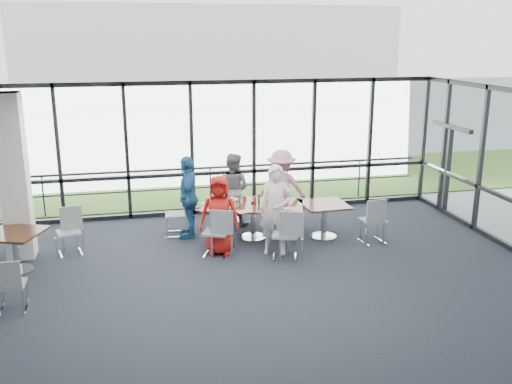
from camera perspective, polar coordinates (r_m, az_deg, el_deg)
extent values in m
cube|color=black|center=(9.36, -2.64, -11.36)|extent=(12.00, 10.00, 0.02)
cube|color=white|center=(8.41, -2.91, 8.56)|extent=(12.00, 10.00, 0.04)
cube|color=white|center=(13.56, -6.43, 4.26)|extent=(12.00, 0.10, 3.20)
cube|color=black|center=(14.44, 18.65, 1.99)|extent=(0.12, 1.60, 2.10)
cube|color=silver|center=(11.74, -23.03, 1.36)|extent=(0.50, 0.50, 3.20)
cube|color=gray|center=(18.77, -7.99, 2.28)|extent=(80.00, 70.00, 0.02)
cube|color=#305419|center=(16.83, -7.41, 0.87)|extent=(80.00, 5.00, 0.01)
cube|color=white|center=(40.61, -5.10, 13.68)|extent=(24.00, 10.00, 6.00)
cylinder|color=#2D2D33|center=(14.39, -6.57, 0.41)|extent=(12.00, 0.06, 0.06)
cube|color=#3E1F12|center=(12.05, -0.31, -1.33)|extent=(2.35, 1.73, 0.04)
cylinder|color=silver|center=(12.16, -0.31, -3.02)|extent=(0.12, 0.12, 0.71)
cylinder|color=silver|center=(12.27, -0.31, -4.52)|extent=(0.56, 0.56, 0.03)
cube|color=#3E1F12|center=(11.26, -23.05, -3.82)|extent=(1.22, 1.22, 0.04)
cylinder|color=silver|center=(11.38, -22.85, -5.61)|extent=(0.12, 0.12, 0.71)
cube|color=#3E1F12|center=(12.18, 6.86, -1.26)|extent=(0.96, 0.96, 0.04)
cylinder|color=silver|center=(12.29, 6.81, -2.93)|extent=(0.12, 0.12, 0.71)
imported|color=#AA1710|center=(11.21, -3.68, -2.32)|extent=(0.88, 0.68, 1.59)
imported|color=silver|center=(11.16, 2.01, -1.82)|extent=(0.77, 0.66, 1.79)
imported|color=slate|center=(12.93, -2.36, 0.29)|extent=(0.95, 0.84, 1.66)
imported|color=#CF7F91|center=(12.87, 2.53, 0.41)|extent=(1.20, 0.74, 1.74)
imported|color=#205589|center=(12.18, -6.77, -0.48)|extent=(0.73, 1.12, 1.77)
cylinder|color=white|center=(11.80, -3.17, -1.57)|extent=(0.28, 0.28, 0.01)
cylinder|color=white|center=(11.71, 2.37, -1.70)|extent=(0.28, 0.28, 0.01)
cylinder|color=white|center=(12.39, -2.34, -0.73)|extent=(0.25, 0.25, 0.01)
cylinder|color=white|center=(12.40, 2.19, -0.72)|extent=(0.28, 0.28, 0.01)
cylinder|color=white|center=(12.12, -4.80, -1.14)|extent=(0.28, 0.28, 0.01)
cylinder|color=white|center=(11.76, -1.97, -1.28)|extent=(0.07, 0.07, 0.15)
cylinder|color=white|center=(11.77, 0.90, -1.30)|extent=(0.07, 0.07, 0.13)
cylinder|color=white|center=(12.24, -0.21, -0.65)|extent=(0.06, 0.06, 0.13)
cylinder|color=white|center=(11.92, -3.64, -1.07)|extent=(0.07, 0.07, 0.15)
cube|color=beige|center=(11.55, -1.18, -1.96)|extent=(0.35, 0.28, 0.00)
cube|color=beige|center=(11.76, 3.65, -1.68)|extent=(0.34, 0.32, 0.00)
cube|color=beige|center=(12.47, 0.84, -0.64)|extent=(0.34, 0.29, 0.00)
cube|color=black|center=(12.11, -0.24, -1.04)|extent=(0.10, 0.07, 0.04)
cylinder|color=#A91323|center=(12.02, -0.13, -0.82)|extent=(0.06, 0.06, 0.18)
cylinder|color=#167B33|center=(12.11, 0.29, -0.65)|extent=(0.05, 0.05, 0.20)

